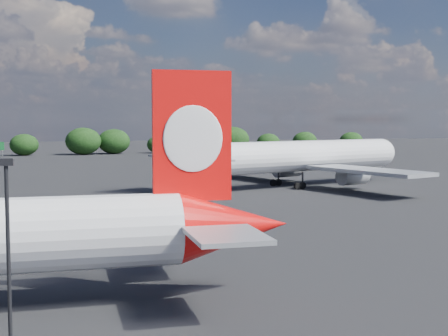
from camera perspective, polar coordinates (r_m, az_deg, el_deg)
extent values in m
plane|color=black|center=(94.92, -16.73, -2.81)|extent=(500.00, 500.00, 0.00)
cone|color=red|center=(41.50, 0.90, -5.31)|extent=(7.50, 4.72, 4.67)
cube|color=red|center=(40.25, -2.93, 2.94)|extent=(5.14, 0.50, 8.40)
ellipsoid|color=white|center=(39.99, -2.85, 2.69)|extent=(3.92, 0.22, 4.30)
ellipsoid|color=white|center=(40.53, -3.01, 2.71)|extent=(3.92, 0.22, 4.30)
cube|color=#93959A|center=(36.08, 0.23, -6.19)|extent=(4.24, 5.63, 0.28)
cube|color=#93959A|center=(45.95, -3.07, -3.89)|extent=(4.24, 5.63, 0.28)
cylinder|color=white|center=(109.23, 6.95, 1.09)|extent=(40.05, 18.71, 5.34)
sphere|color=white|center=(123.46, 14.11, 1.38)|extent=(6.83, 6.83, 5.34)
cone|color=white|center=(95.02, -4.34, 0.61)|extent=(9.85, 7.91, 5.34)
cube|color=navy|center=(96.43, -2.70, 4.74)|extent=(5.72, 2.48, 9.62)
ellipsoid|color=red|center=(96.15, -2.60, 4.63)|extent=(4.30, 1.71, 4.92)
ellipsoid|color=red|center=(96.70, -2.80, 4.63)|extent=(4.30, 1.71, 4.92)
cube|color=#93959A|center=(91.06, -1.34, 0.73)|extent=(6.69, 7.66, 0.32)
cube|color=#93959A|center=(101.15, -4.93, 1.08)|extent=(6.69, 7.66, 0.32)
cube|color=#93959A|center=(100.83, 13.04, -0.24)|extent=(13.74, 22.47, 0.59)
cube|color=#93959A|center=(121.45, 3.42, 0.65)|extent=(13.74, 22.47, 0.59)
cylinder|color=#93959A|center=(106.17, 11.71, -0.74)|extent=(6.00, 4.52, 2.89)
cube|color=#93959A|center=(106.10, 11.71, -0.34)|extent=(2.32, 1.09, 1.28)
cylinder|color=#93959A|center=(118.71, 5.80, -0.13)|extent=(6.00, 4.52, 2.89)
cube|color=#93959A|center=(118.65, 5.81, 0.23)|extent=(2.32, 1.09, 1.28)
cylinder|color=black|center=(105.71, 7.19, -1.06)|extent=(0.38, 0.38, 2.67)
cylinder|color=black|center=(105.81, 7.19, -1.60)|extent=(1.27, 0.85, 1.18)
cylinder|color=black|center=(105.04, 6.70, -1.64)|extent=(1.27, 0.85, 1.18)
cylinder|color=black|center=(110.60, 5.01, -0.79)|extent=(0.38, 0.38, 2.67)
cylinder|color=black|center=(110.70, 5.01, -1.32)|extent=(1.27, 0.85, 1.18)
cylinder|color=black|center=(109.96, 4.53, -1.35)|extent=(1.27, 0.85, 1.18)
cylinder|color=black|center=(120.58, 12.71, -0.48)|extent=(0.33, 0.33, 2.67)
cylinder|color=black|center=(120.67, 12.70, -0.98)|extent=(1.03, 0.68, 0.96)
cylinder|color=black|center=(26.27, -19.03, -10.67)|extent=(0.16, 0.16, 9.93)
cube|color=black|center=(25.44, -19.32, 0.52)|extent=(0.55, 0.30, 0.28)
cylinder|color=#919599|center=(211.30, -19.58, 1.30)|extent=(0.20, 0.20, 2.00)
cube|color=yellow|center=(216.36, -12.17, 2.33)|extent=(5.00, 0.30, 3.00)
cylinder|color=#919599|center=(216.48, -12.16, 1.60)|extent=(0.30, 0.30, 2.50)
ellipsoid|color=black|center=(211.94, -17.81, 2.04)|extent=(9.14, 7.74, 7.03)
ellipsoid|color=black|center=(211.70, -12.74, 2.41)|extent=(11.73, 9.92, 9.02)
ellipsoid|color=black|center=(215.19, -10.04, 2.40)|extent=(10.97, 9.28, 8.43)
ellipsoid|color=black|center=(217.71, -6.05, 2.15)|extent=(7.79, 6.60, 6.00)
ellipsoid|color=black|center=(222.32, -1.86, 2.33)|extent=(8.86, 7.50, 6.81)
ellipsoid|color=black|center=(219.76, 0.79, 2.61)|extent=(11.91, 10.07, 9.16)
ellipsoid|color=black|center=(226.68, 4.07, 2.33)|extent=(8.58, 7.26, 6.60)
ellipsoid|color=black|center=(233.99, 7.39, 2.44)|extent=(9.28, 7.85, 7.14)
ellipsoid|color=black|center=(238.23, 11.56, 2.40)|extent=(9.10, 7.70, 7.00)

